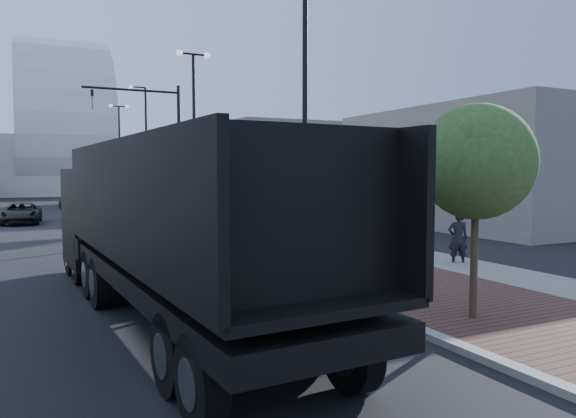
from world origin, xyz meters
name	(u,v)px	position (x,y,z in m)	size (l,w,h in m)	color
sidewalk	(168,210)	(3.50, 40.00, 0.06)	(7.00, 140.00, 0.12)	#4C2D23
concrete_strip	(200,209)	(6.20, 40.00, 0.07)	(2.40, 140.00, 0.13)	slate
curb	(125,211)	(0.00, 40.00, 0.07)	(0.30, 140.00, 0.14)	gray
dump_truck	(143,236)	(-4.41, 9.40, 1.63)	(3.66, 14.08, 3.87)	black
white_sedan	(164,259)	(-3.49, 11.07, 0.71)	(1.50, 4.30, 1.42)	white
dark_car_mid	(21,213)	(-7.42, 33.19, 0.66)	(2.18, 4.73, 1.31)	black
dark_car_far	(77,200)	(-3.02, 47.48, 0.71)	(1.98, 4.88, 1.42)	black
pedestrian	(458,239)	(6.35, 9.51, 0.97)	(0.70, 0.46, 1.93)	black
streetlight_1	(302,137)	(0.49, 10.00, 4.34)	(1.44, 0.56, 9.21)	black
streetlight_2	(194,141)	(0.60, 22.00, 4.82)	(1.72, 0.56, 9.28)	black
streetlight_3	(145,156)	(0.49, 34.00, 4.34)	(1.44, 0.56, 9.21)	black
streetlight_4	(120,154)	(0.60, 46.00, 4.82)	(1.72, 0.56, 9.28)	black
traffic_mast	(163,140)	(-0.30, 25.00, 4.98)	(5.09, 0.20, 8.00)	black
tree_0	(477,162)	(1.65, 4.02, 3.49)	(2.52, 2.49, 4.74)	#382619
tree_1	(269,167)	(1.65, 15.02, 3.48)	(2.47, 2.44, 4.71)	#382619
tree_2	(188,161)	(1.65, 27.02, 3.92)	(2.42, 2.38, 5.13)	#382619
tree_3	(147,166)	(1.65, 39.02, 3.69)	(2.84, 2.84, 5.12)	#382619
convention_center	(62,154)	(-2.00, 85.00, 6.00)	(50.00, 30.00, 50.00)	#AAAEB5
commercial_block_ne	(260,165)	(16.00, 50.00, 4.00)	(12.00, 22.00, 8.00)	#5E5B55
commercial_block_e	(481,168)	(18.00, 20.00, 3.50)	(10.00, 16.00, 7.00)	slate
utility_cover_1	(391,280)	(2.40, 8.00, 0.13)	(0.50, 0.50, 0.02)	black
utility_cover_2	(250,238)	(2.40, 19.00, 0.13)	(0.50, 0.50, 0.02)	black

